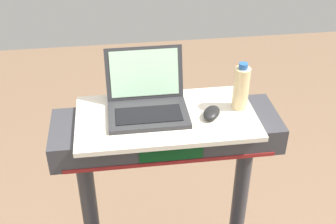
{
  "coord_description": "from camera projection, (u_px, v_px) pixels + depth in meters",
  "views": [
    {
      "loc": [
        -0.19,
        -0.71,
        2.15
      ],
      "look_at": [
        0.0,
        0.65,
        1.24
      ],
      "focal_mm": 47.07,
      "sensor_mm": 36.0,
      "label": 1
    }
  ],
  "objects": [
    {
      "name": "laptop",
      "position": [
        147.0,
        100.0,
        1.72
      ],
      "size": [
        0.31,
        0.28,
        0.22
      ],
      "rotation": [
        0.0,
        0.0,
        0.04
      ],
      "color": "#2D2D30",
      "rests_on": "desk_board"
    },
    {
      "name": "water_bottle",
      "position": [
        241.0,
        88.0,
        1.71
      ],
      "size": [
        0.06,
        0.06,
        0.2
      ],
      "color": "beige",
      "rests_on": "desk_board"
    },
    {
      "name": "computer_mouse",
      "position": [
        212.0,
        113.0,
        1.7
      ],
      "size": [
        0.1,
        0.12,
        0.03
      ],
      "primitive_type": "ellipsoid",
      "rotation": [
        0.0,
        0.0,
        -0.51
      ],
      "color": "black",
      "rests_on": "desk_board"
    },
    {
      "name": "desk_board",
      "position": [
        166.0,
        118.0,
        1.72
      ],
      "size": [
        0.7,
        0.38,
        0.02
      ],
      "primitive_type": "cube",
      "color": "beige",
      "rests_on": "treadmill_base"
    }
  ]
}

